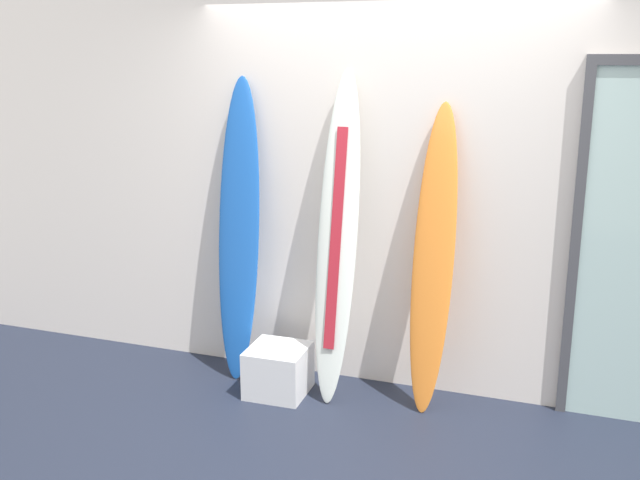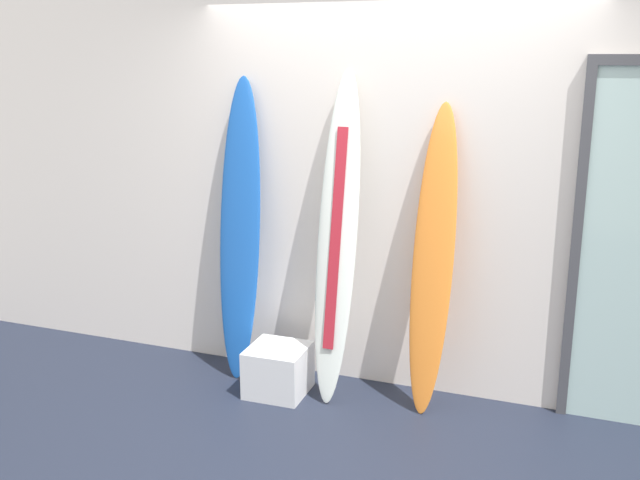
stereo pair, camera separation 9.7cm
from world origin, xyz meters
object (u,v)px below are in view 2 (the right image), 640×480
display_block_left (278,370)px  surfboard_cobalt (240,233)px  surfboard_sunset (433,261)px  surfboard_ivory (337,241)px

display_block_left → surfboard_cobalt: bearing=150.3°
surfboard_sunset → display_block_left: surfboard_sunset is taller
surfboard_cobalt → surfboard_sunset: surfboard_cobalt is taller
surfboard_cobalt → surfboard_ivory: surfboard_ivory is taller
surfboard_ivory → surfboard_sunset: 0.61m
surfboard_cobalt → display_block_left: (0.36, -0.21, -0.85)m
surfboard_cobalt → surfboard_ivory: bearing=-5.4°
surfboard_cobalt → display_block_left: bearing=-29.7°
surfboard_sunset → surfboard_cobalt: bearing=179.4°
surfboard_ivory → surfboard_sunset: surfboard_ivory is taller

